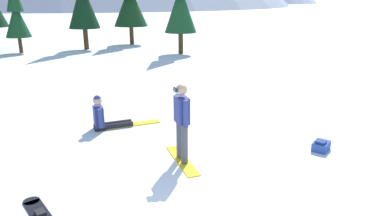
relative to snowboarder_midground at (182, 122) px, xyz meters
name	(u,v)px	position (x,y,z in m)	size (l,w,h in m)	color
snowboarder_midground	(182,122)	(0.00, 0.00, 0.00)	(0.57, 1.61, 1.74)	yellow
snowboarder_background	(105,117)	(-1.79, 2.35, -0.59)	(1.85, 0.83, 0.96)	black
backpack_blue	(321,146)	(3.30, 0.04, -0.80)	(0.54, 0.54, 0.27)	#2D4C9E
pine_tree_broad	(16,13)	(-8.15, 17.40, 1.56)	(1.55, 1.55, 4.55)	#472D19
pine_tree_young	(180,0)	(1.99, 15.48, 2.35)	(2.00, 2.00, 6.01)	#472D19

